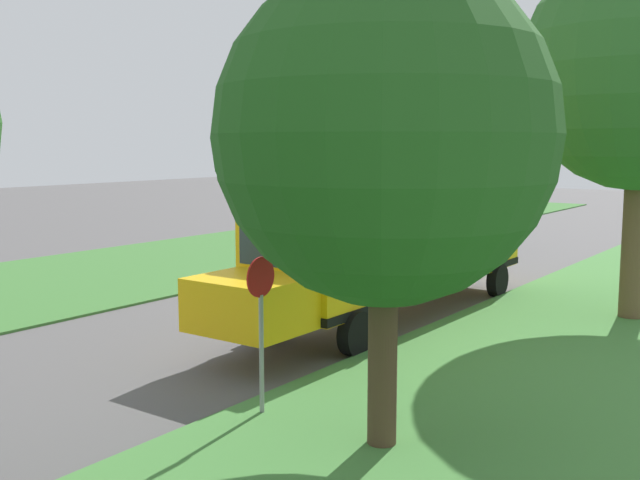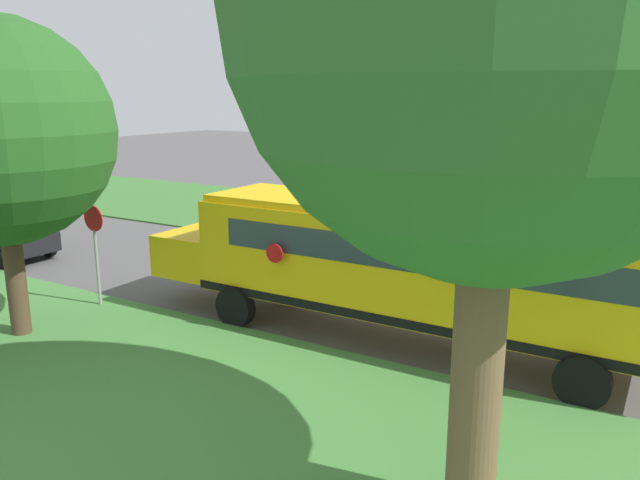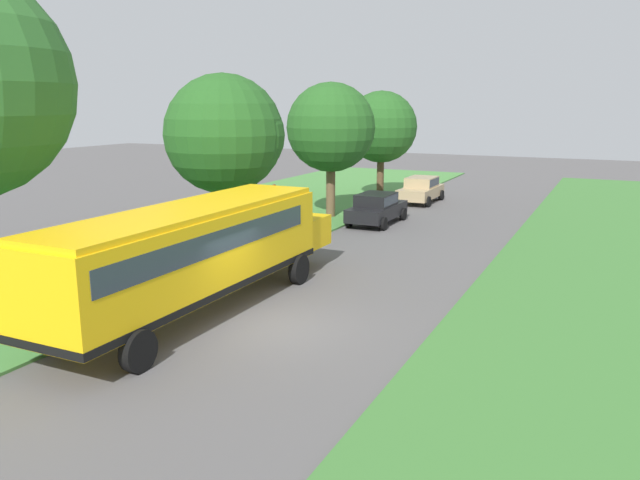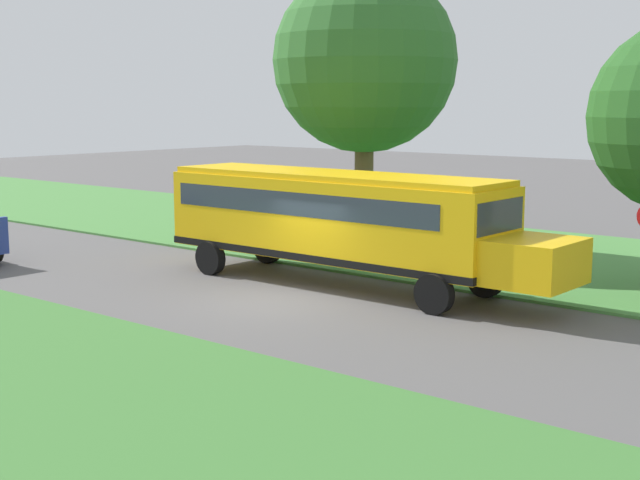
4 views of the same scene
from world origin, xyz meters
name	(u,v)px [view 4 (image 4 of 4)]	position (x,y,z in m)	size (l,w,h in m)	color
ground_plane	(276,301)	(0.00, 0.00, 0.00)	(120.00, 120.00, 0.00)	#565454
grass_verge	(472,250)	(-10.00, 0.00, 0.04)	(12.00, 80.00, 0.08)	#47843D
school_bus	(340,217)	(-2.63, 0.05, 1.92)	(2.84, 12.42, 3.16)	yellow
oak_tree_beside_bus	(366,59)	(-7.82, -3.01, 6.53)	(6.25, 6.25, 9.62)	brown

